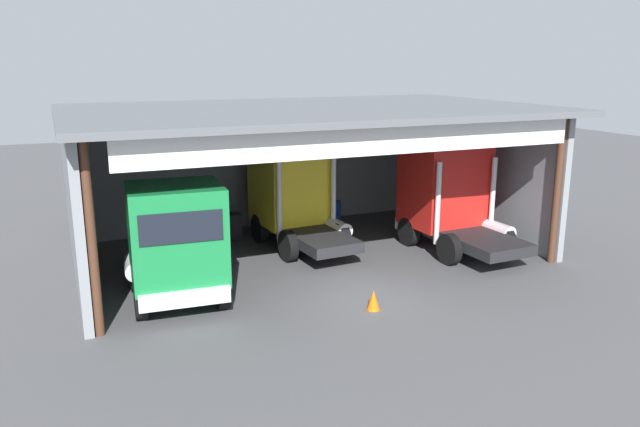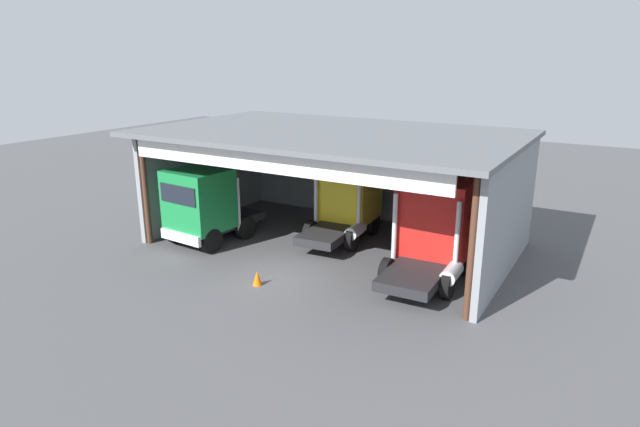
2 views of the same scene
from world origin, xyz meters
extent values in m
plane|color=#4C4C4F|center=(0.00, 0.00, 0.00)|extent=(80.00, 80.00, 0.00)
cube|color=gray|center=(0.00, 8.79, 2.46)|extent=(14.88, 0.24, 4.91)
cube|color=gray|center=(-7.44, 4.40, 2.46)|extent=(0.24, 8.79, 4.91)
cube|color=gray|center=(7.44, 4.40, 2.46)|extent=(0.24, 8.79, 4.91)
cube|color=slate|center=(0.00, 3.92, 5.01)|extent=(15.48, 9.74, 0.20)
cylinder|color=#4C2D1E|center=(-7.19, 0.15, 2.46)|extent=(0.24, 0.24, 4.91)
cylinder|color=#4C2D1E|center=(7.19, 0.15, 2.46)|extent=(0.24, 0.24, 4.91)
cube|color=white|center=(0.00, -0.38, 4.56)|extent=(13.40, 0.12, 0.90)
cube|color=#197F3D|center=(-5.01, 1.15, 2.10)|extent=(2.59, 2.44, 2.63)
cube|color=black|center=(-5.08, 0.00, 2.56)|extent=(2.08, 0.20, 0.79)
cube|color=silver|center=(-5.09, -0.03, 0.69)|extent=(2.33, 0.32, 0.44)
cube|color=#232326|center=(-4.89, 2.89, 0.72)|extent=(2.04, 3.28, 0.36)
cylinder|color=silver|center=(-3.82, 2.36, 1.75)|extent=(0.18, 0.18, 2.42)
cylinder|color=silver|center=(-6.02, 2.51, 1.75)|extent=(0.18, 0.18, 2.42)
cylinder|color=silver|center=(-6.01, 2.66, 0.84)|extent=(0.64, 1.24, 0.56)
cylinder|color=black|center=(-3.97, 0.63, 0.54)|extent=(0.37, 1.10, 1.08)
cylinder|color=black|center=(-6.11, 0.77, 0.54)|extent=(0.37, 1.10, 1.08)
cylinder|color=black|center=(-3.82, 2.81, 0.54)|extent=(0.37, 1.10, 1.08)
cylinder|color=black|center=(-5.96, 2.96, 0.54)|extent=(0.37, 1.10, 1.08)
cube|color=yellow|center=(-0.02, 5.82, 2.14)|extent=(2.50, 2.67, 2.70)
cube|color=black|center=(-0.10, 7.10, 2.61)|extent=(1.98, 0.20, 0.81)
cube|color=silver|center=(-0.11, 7.13, 0.69)|extent=(2.22, 0.31, 0.44)
cube|color=#232326|center=(0.13, 3.80, 0.72)|extent=(2.00, 3.81, 0.36)
cylinder|color=silver|center=(-0.96, 4.35, 1.94)|extent=(0.18, 0.18, 2.82)
cylinder|color=silver|center=(1.13, 4.49, 1.94)|extent=(0.18, 0.18, 2.82)
cylinder|color=silver|center=(1.15, 4.17, 0.84)|extent=(0.64, 1.24, 0.56)
cylinder|color=black|center=(-1.06, 6.26, 0.54)|extent=(0.37, 1.09, 1.07)
cylinder|color=black|center=(0.96, 6.40, 0.54)|extent=(0.37, 1.09, 1.07)
cylinder|color=black|center=(-0.89, 3.73, 0.54)|extent=(0.37, 1.09, 1.07)
cylinder|color=black|center=(1.14, 3.87, 0.54)|extent=(0.37, 1.09, 1.07)
cube|color=red|center=(4.96, 3.32, 2.25)|extent=(2.66, 2.33, 2.95)
cube|color=black|center=(4.92, 4.45, 2.77)|extent=(2.20, 0.14, 0.89)
cube|color=silver|center=(4.92, 4.48, 0.67)|extent=(2.46, 0.25, 0.44)
cube|color=#232326|center=(5.03, 1.34, 0.70)|extent=(2.06, 3.67, 0.36)
cylinder|color=silver|center=(3.84, 2.01, 1.93)|extent=(0.18, 0.18, 2.82)
cylinder|color=silver|center=(6.16, 2.09, 1.93)|extent=(0.18, 0.18, 2.82)
cylinder|color=silver|center=(6.18, 1.68, 0.82)|extent=(0.60, 1.22, 0.56)
cylinder|color=black|center=(3.80, 3.72, 0.52)|extent=(0.34, 1.06, 1.05)
cylinder|color=black|center=(6.08, 3.80, 0.52)|extent=(0.34, 1.06, 1.05)
cylinder|color=black|center=(3.88, 1.30, 0.52)|extent=(0.34, 1.06, 1.05)
cylinder|color=black|center=(6.17, 1.38, 0.52)|extent=(0.34, 1.06, 1.05)
cylinder|color=#194CB2|center=(2.71, 7.89, 0.44)|extent=(0.58, 0.58, 0.88)
cube|color=black|center=(-2.07, 6.97, 0.50)|extent=(0.90, 0.60, 1.00)
cone|color=orange|center=(-0.23, -1.11, 0.28)|extent=(0.36, 0.36, 0.56)
camera|label=1|loc=(-7.81, -15.03, 6.63)|focal=34.90mm
camera|label=2|loc=(11.08, -15.77, 8.24)|focal=30.29mm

